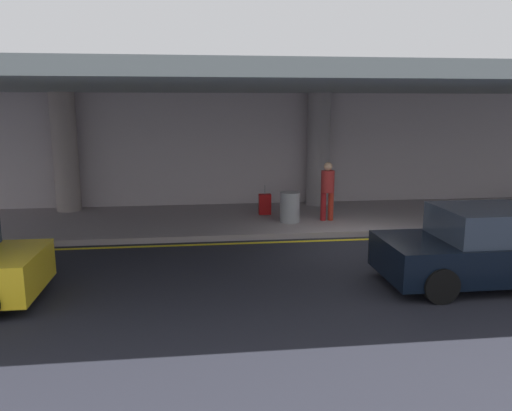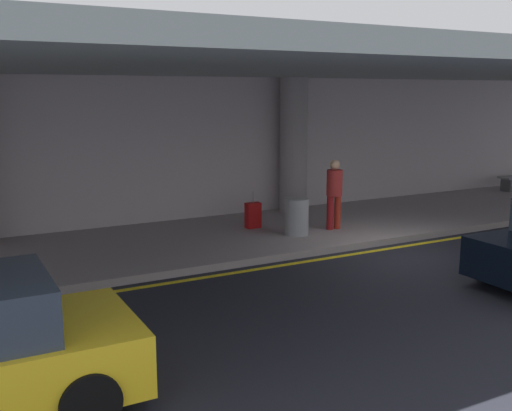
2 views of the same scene
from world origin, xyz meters
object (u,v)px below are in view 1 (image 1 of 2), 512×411
Objects in this scene: car_black at (489,248)px; suitcase_upright_primary at (265,204)px; trash_bin_steel at (290,207)px; support_column_left_mid at (318,150)px; support_column_far_left at (65,152)px; traveler_with_luggage at (328,187)px.

suitcase_upright_primary is at bearing -60.08° from car_black.
support_column_left_mid is at bearing 60.15° from trash_bin_steel.
support_column_far_left is 8.00m from support_column_left_mid.
trash_bin_steel is at bearing -20.17° from support_column_far_left.
support_column_left_mid is 4.29× the size of trash_bin_steel.
support_column_far_left is 1.00× the size of support_column_left_mid.
trash_bin_steel is (-2.94, 5.01, -0.14)m from car_black.
support_column_left_mid is 7.70m from car_black.
support_column_left_mid reaches higher than traveler_with_luggage.
support_column_far_left is 2.17× the size of traveler_with_luggage.
car_black is 7.04m from suitcase_upright_primary.
support_column_far_left is at bearing 159.83° from trash_bin_steel.
suitcase_upright_primary is at bearing -145.75° from support_column_left_mid.
support_column_far_left is 4.29× the size of trash_bin_steel.
support_column_far_left is 4.06× the size of suitcase_upright_primary.
suitcase_upright_primary is at bearing -12.41° from support_column_far_left.
traveler_with_luggage is (-0.29, -2.36, -0.86)m from support_column_left_mid.
car_black is at bearing -78.27° from support_column_left_mid.
car_black is 4.82× the size of trash_bin_steel.
support_column_far_left is at bearing 179.49° from suitcase_upright_primary.
support_column_left_mid is 2.81m from suitcase_upright_primary.
traveler_with_luggage reaches higher than car_black.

